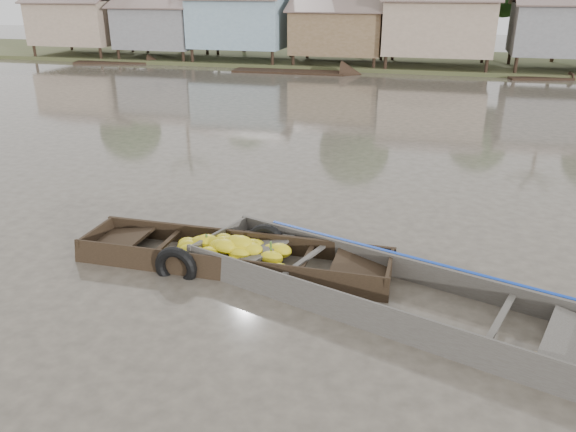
# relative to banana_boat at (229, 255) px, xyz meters

# --- Properties ---
(ground) EXTENTS (120.00, 120.00, 0.00)m
(ground) POSITION_rel_banana_boat_xyz_m (0.66, -0.49, -0.18)
(ground) COLOR #453E34
(ground) RESTS_ON ground
(riverbank) EXTENTS (120.00, 12.47, 10.22)m
(riverbank) POSITION_rel_banana_boat_xyz_m (3.69, 31.38, 2.89)
(riverbank) COLOR #384723
(riverbank) RESTS_ON ground
(banana_boat) EXTENTS (6.06, 1.66, 0.86)m
(banana_boat) POSITION_rel_banana_boat_xyz_m (0.00, 0.00, 0.00)
(banana_boat) COLOR black
(banana_boat) RESTS_ON ground
(viewer_boat) EXTENTS (7.76, 4.20, 0.61)m
(viewer_boat) POSITION_rel_banana_boat_xyz_m (3.18, -0.66, -0.12)
(viewer_boat) COLOR #403B36
(viewer_boat) RESTS_ON ground
(distant_boats) EXTENTS (47.04, 17.09, 0.35)m
(distant_boats) POSITION_rel_banana_boat_xyz_m (6.70, 23.17, -0.23)
(distant_boats) COLOR black
(distant_boats) RESTS_ON ground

